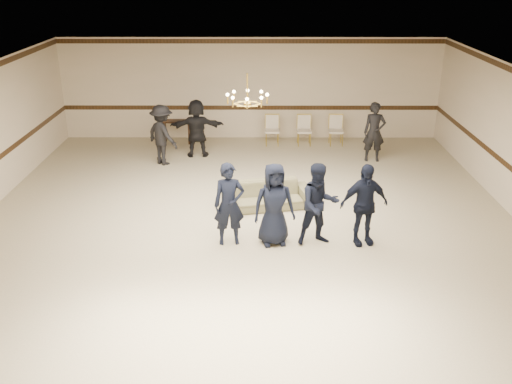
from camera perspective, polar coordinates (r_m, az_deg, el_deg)
room at (r=11.51m, az=-0.93°, el=3.08°), size 12.01×14.01×3.21m
chair_rail at (r=18.39m, az=-0.52°, el=8.48°), size 12.00×0.02×0.14m
crown_molding at (r=18.01m, az=-0.55°, el=14.92°), size 12.00×0.02×0.14m
chandelier at (r=12.14m, az=-0.88°, el=10.34°), size 0.94×0.94×0.89m
boy_a at (r=11.35m, az=-2.72°, el=-1.25°), size 0.67×0.49×1.71m
boy_b at (r=11.34m, az=1.83°, el=-1.26°), size 0.93×0.70×1.71m
boy_c at (r=11.41m, az=6.35°, el=-1.25°), size 0.96×0.82×1.71m
boy_d at (r=11.54m, az=10.80°, el=-1.25°), size 1.07×0.63×1.71m
settee at (r=13.25m, az=1.13°, el=-0.29°), size 2.18×1.21×0.60m
adult_left at (r=16.16m, az=-9.41°, el=5.69°), size 1.25×1.20×1.71m
adult_mid at (r=16.70m, az=-5.97°, el=6.41°), size 1.61×0.62×1.71m
adult_right at (r=16.56m, az=11.81°, el=5.92°), size 0.64×0.43×1.71m
banquet_chair_left at (r=17.78m, az=1.64°, el=6.19°), size 0.45×0.45×0.92m
banquet_chair_mid at (r=17.83m, az=4.87°, el=6.17°), size 0.45×0.45×0.92m
banquet_chair_right at (r=17.94m, az=8.07°, el=6.13°), size 0.48×0.48×0.92m
console_table at (r=18.17m, az=-7.94°, el=6.03°), size 0.88×0.37×0.73m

